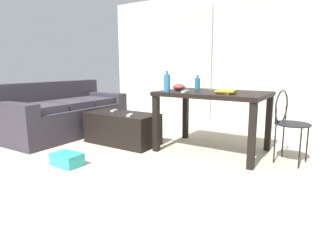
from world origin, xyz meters
The scene contains 16 objects.
ground_plane centered at (0.00, 1.34, 0.00)m, with size 8.34×8.34×0.00m, color beige.
wall_back centered at (0.00, 3.48, 1.21)m, with size 5.09×0.10×2.43m, color silver.
curtains centered at (0.00, 3.39, 1.10)m, with size 3.48×0.03×2.21m.
couch centered at (-1.78, 1.26, 0.32)m, with size 0.95×1.89×0.82m.
coffee_table centered at (-0.64, 1.33, 0.21)m, with size 1.02×0.48×0.43m.
craft_table centered at (0.56, 1.67, 0.65)m, with size 1.29×0.87×0.75m.
wire_chair centered at (1.41, 1.73, 0.50)m, with size 0.37×0.39×0.80m.
bottle_near centered at (0.11, 1.30, 0.86)m, with size 0.08×0.08×0.25m.
bottle_far centered at (0.23, 1.89, 0.83)m, with size 0.07×0.07×0.19m.
bowl centered at (0.10, 1.61, 0.79)m, with size 0.16×0.16×0.08m, color #9E3833.
book_stack centered at (0.77, 1.53, 0.77)m, with size 0.24×0.28×0.04m.
tv_remote_on_table centered at (0.32, 1.39, 0.76)m, with size 0.05×0.15×0.02m, color #B7B7B2.
scissors centered at (0.48, 1.91, 0.76)m, with size 0.12×0.08×0.00m.
tv_remote_primary centered at (-0.83, 1.38, 0.44)m, with size 0.05×0.14×0.02m, color #B7B7B2.
tv_remote_secondary centered at (-0.40, 1.21, 0.44)m, with size 0.05×0.15×0.02m, color #B7B7B2.
shoebox centered at (-0.56, 0.34, 0.07)m, with size 0.33×0.22×0.14m.
Camera 1 is at (1.85, -1.46, 1.04)m, focal length 29.07 mm.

